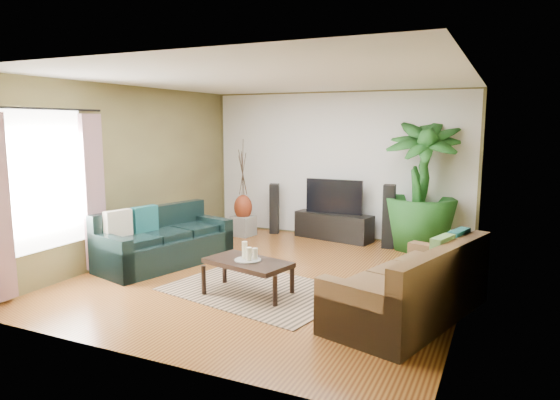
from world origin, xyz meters
The scene contains 27 objects.
floor centered at (0.00, 0.00, 0.00)m, with size 5.50×5.50×0.00m, color #965D26.
ceiling centered at (0.00, 0.00, 2.70)m, with size 5.50×5.50×0.00m, color white.
wall_back centered at (0.00, 2.75, 1.35)m, with size 5.00×5.00×0.00m, color olive.
wall_front centered at (0.00, -2.75, 1.35)m, with size 5.00×5.00×0.00m, color olive.
wall_left centered at (-2.50, 0.00, 1.35)m, with size 5.50×5.50×0.00m, color olive.
wall_right centered at (2.50, 0.00, 1.35)m, with size 5.50×5.50×0.00m, color olive.
backwall_panel centered at (0.00, 2.74, 1.35)m, with size 4.90×4.90×0.00m, color white.
window_pane centered at (-2.48, -1.60, 1.40)m, with size 1.80×1.80×0.00m, color white.
curtain_far centered at (-2.43, -0.85, 1.15)m, with size 0.08×0.35×2.20m, color gray.
curtain_rod centered at (-2.43, -1.60, 2.30)m, with size 0.03×0.03×1.90m, color black.
sofa_left centered at (-1.74, -0.17, 0.42)m, with size 2.02×0.87×0.85m, color black.
sofa_right centered at (1.99, -0.73, 0.42)m, with size 2.15×0.97×0.85m, color brown.
area_rug centered at (0.08, -0.65, 0.01)m, with size 2.22×1.58×0.01m, color #A58161.
coffee_table centered at (0.03, -0.82, 0.22)m, with size 1.06×0.58×0.44m, color black.
candle_tray centered at (0.03, -0.82, 0.44)m, with size 0.33×0.33×0.01m, color gray.
candle_tall centered at (-0.03, -0.79, 0.56)m, with size 0.07×0.07×0.21m, color white.
candle_mid centered at (0.07, -0.86, 0.53)m, with size 0.07×0.07×0.16m, color white.
candle_short centered at (0.10, -0.76, 0.52)m, with size 0.07×0.07×0.14m, color beige.
tv_stand centered at (0.03, 2.50, 0.24)m, with size 1.45×0.43×0.48m, color black.
television centered at (0.03, 2.50, 0.80)m, with size 1.06×0.06×0.63m, color black.
speaker_left centered at (-1.18, 2.50, 0.48)m, with size 0.17×0.19×0.97m, color black.
speaker_right centered at (1.09, 2.27, 0.55)m, with size 0.20×0.22×1.09m, color black.
potted_plant centered at (1.58, 2.42, 1.09)m, with size 1.22×1.22×2.18m, color #1A501B.
plant_pot centered at (1.58, 2.42, 0.16)m, with size 0.40×0.40×0.31m, color black.
pedestal centered at (-1.63, 2.06, 0.19)m, with size 0.37×0.37×0.37m, color gray.
vase centered at (-1.63, 2.06, 0.55)m, with size 0.34×0.34×0.48m, color maroon.
side_table centered at (-2.25, 0.92, 0.25)m, with size 0.47×0.47×0.50m, color brown.
Camera 1 is at (2.91, -6.10, 2.12)m, focal length 32.00 mm.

